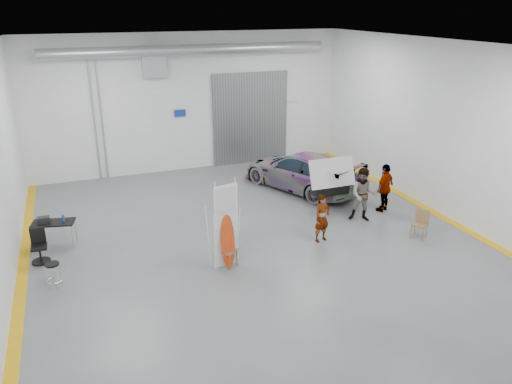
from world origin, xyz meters
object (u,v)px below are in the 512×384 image
object	(u,v)px
person_a	(322,218)
folding_chair_far	(419,230)
office_chair	(39,248)
work_table	(51,222)
person_c	(385,188)
folding_chair_near	(227,257)
shop_stool	(54,276)
sedan_car	(301,171)
surfboard_display	(225,234)
person_b	(363,195)

from	to	relation	value
person_a	folding_chair_far	size ratio (longest dim) A/B	1.69
folding_chair_far	office_chair	xyz separation A→B (m)	(-11.33, 2.67, 0.15)
work_table	person_c	bearing A→B (deg)	-6.53
person_c	office_chair	distance (m)	11.60
folding_chair_near	folding_chair_far	bearing A→B (deg)	-44.69
folding_chair_near	shop_stool	distance (m)	4.67
person_c	work_table	distance (m)	11.32
person_a	shop_stool	world-z (taller)	person_a
person_a	folding_chair_near	size ratio (longest dim) A/B	1.63
sedan_car	shop_stool	size ratio (longest dim) A/B	6.97
person_a	office_chair	distance (m)	8.50
surfboard_display	sedan_car	bearing A→B (deg)	34.69
surfboard_display	folding_chair_near	world-z (taller)	surfboard_display
folding_chair_far	work_table	distance (m)	11.57
person_c	shop_stool	bearing A→B (deg)	-19.78
person_a	person_b	xyz separation A→B (m)	(2.08, 0.92, 0.16)
office_chair	sedan_car	bearing A→B (deg)	16.89
person_c	folding_chair_far	bearing A→B (deg)	56.74
sedan_car	office_chair	distance (m)	10.20
folding_chair_far	office_chair	bearing A→B (deg)	-137.52
sedan_car	folding_chair_near	distance (m)	6.96
surfboard_display	folding_chair_far	xyz separation A→B (m)	(6.37, -0.36, -0.79)
person_b	folding_chair_far	xyz separation A→B (m)	(0.93, -1.88, -0.66)
person_b	office_chair	xyz separation A→B (m)	(-10.40, 0.79, -0.51)
person_c	office_chair	world-z (taller)	person_c
surfboard_display	office_chair	size ratio (longest dim) A/B	2.67
person_b	folding_chair_near	xyz separation A→B (m)	(-5.38, -1.42, -0.65)
work_table	office_chair	xyz separation A→B (m)	(-0.35, -0.97, -0.35)
work_table	surfboard_display	bearing A→B (deg)	-35.44
person_b	shop_stool	bearing A→B (deg)	-143.86
person_b	office_chair	distance (m)	10.44
sedan_car	shop_stool	bearing A→B (deg)	3.22
sedan_car	work_table	size ratio (longest dim) A/B	3.78
work_table	shop_stool	bearing A→B (deg)	-89.32
person_a	person_c	size ratio (longest dim) A/B	0.88
person_a	office_chair	size ratio (longest dim) A/B	1.57
sedan_car	person_a	xyz separation A→B (m)	(-1.46, -4.56, 0.04)
surfboard_display	office_chair	xyz separation A→B (m)	(-4.95, 2.31, -0.64)
person_c	person_b	bearing A→B (deg)	-5.54
sedan_car	folding_chair_near	world-z (taller)	sedan_car
surfboard_display	work_table	bearing A→B (deg)	132.34
shop_stool	person_b	bearing A→B (deg)	5.28
sedan_car	folding_chair_near	xyz separation A→B (m)	(-4.76, -5.06, -0.45)
sedan_car	office_chair	bearing A→B (deg)	-6.42
folding_chair_near	person_b	bearing A→B (deg)	-25.73
person_a	folding_chair_near	world-z (taller)	person_a
person_c	person_a	bearing A→B (deg)	-3.87
work_table	office_chair	bearing A→B (deg)	-109.94
surfboard_display	shop_stool	distance (m)	4.67
surfboard_display	folding_chair_near	xyz separation A→B (m)	(0.07, 0.10, -0.78)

